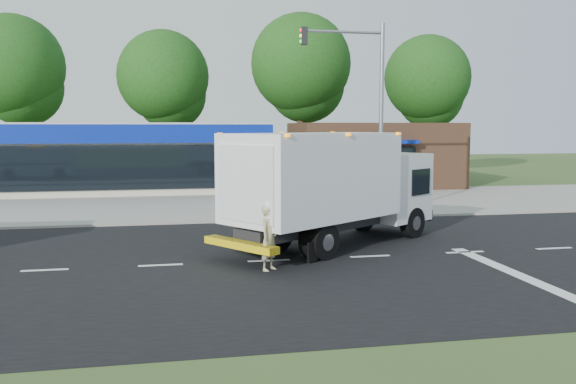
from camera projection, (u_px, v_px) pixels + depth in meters
The scene contains 11 objects.
ground at pixel (370, 257), 17.80m from camera, with size 120.00×120.00×0.00m, color #385123.
road_asphalt at pixel (370, 257), 17.80m from camera, with size 60.00×14.00×0.02m, color black.
sidewalk at pixel (307, 215), 25.79m from camera, with size 60.00×2.40×0.12m, color gray.
parking_apron at pixel (282, 200), 31.46m from camera, with size 60.00×9.00×0.02m, color gray.
lane_markings at pixel (433, 264), 16.74m from camera, with size 55.20×7.00×0.01m.
ems_box_truck at pixel (332, 181), 19.10m from camera, with size 8.10×6.74×3.61m.
emergency_worker at pixel (269, 236), 16.02m from camera, with size 0.74×0.76×1.86m.
retail_strip_mall at pixel (111, 157), 35.31m from camera, with size 18.00×6.20×4.00m.
brown_storefront at pixel (374, 155), 38.42m from camera, with size 10.00×6.70×4.00m.
traffic_signal_pole at pixel (367, 99), 25.13m from camera, with size 3.51×0.25×8.00m.
background_trees at pixel (235, 77), 44.32m from camera, with size 36.77×7.39×12.10m.
Camera 1 is at (-5.72, -16.71, 3.80)m, focal length 38.00 mm.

